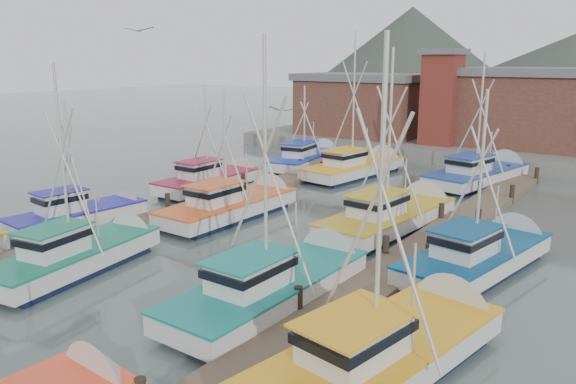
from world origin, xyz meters
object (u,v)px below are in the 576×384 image
Objects in this scene: lookout_tower at (441,96)px; boat_12 at (358,167)px; boat_8 at (235,205)px; boat_4 at (84,254)px.

lookout_tower is 0.72× the size of boat_12.
boat_4 is at bearing -88.96° from boat_8.
boat_8 is at bearing 81.29° from boat_4.
boat_12 is (-2.02, -11.86, -4.86)m from lookout_tower.
boat_4 is 10.12m from boat_8.
boat_8 is at bearing -83.93° from boat_12.
boat_12 reaches higher than boat_8.
boat_12 reaches higher than boat_4.
boat_12 is at bearing 89.89° from boat_8.
boat_12 is (0.29, 24.47, 0.01)m from boat_4.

